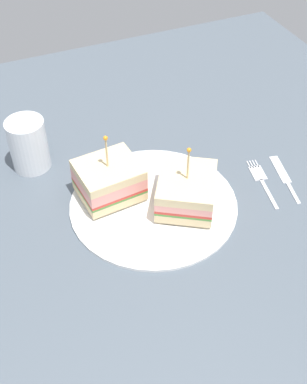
{
  "coord_description": "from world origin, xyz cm",
  "views": [
    {
      "loc": [
        -22.24,
        -52.24,
        57.72
      ],
      "look_at": [
        0.0,
        0.0,
        2.94
      ],
      "focal_mm": 47.24,
      "sensor_mm": 36.0,
      "label": 1
    }
  ],
  "objects_px": {
    "sandwich_half_front": "(186,190)",
    "drink_glass": "(29,147)",
    "sandwich_half_back": "(109,180)",
    "fork": "(260,178)",
    "knife": "(284,176)",
    "plate": "(153,203)"
  },
  "relations": [
    {
      "from": "sandwich_half_front",
      "to": "fork",
      "type": "relative_size",
      "value": 1.09
    },
    {
      "from": "drink_glass",
      "to": "plate",
      "type": "bearing_deg",
      "value": -48.05
    },
    {
      "from": "sandwich_half_front",
      "to": "drink_glass",
      "type": "height_order",
      "value": "sandwich_half_front"
    },
    {
      "from": "drink_glass",
      "to": "fork",
      "type": "distance_m",
      "value": 0.4
    },
    {
      "from": "plate",
      "to": "sandwich_half_back",
      "type": "relative_size",
      "value": 2.31
    },
    {
      "from": "fork",
      "to": "knife",
      "type": "xyz_separation_m",
      "value": [
        0.04,
        -0.01,
        0.0
      ]
    },
    {
      "from": "sandwich_half_back",
      "to": "plate",
      "type": "bearing_deg",
      "value": -37.54
    },
    {
      "from": "sandwich_half_back",
      "to": "fork",
      "type": "height_order",
      "value": "sandwich_half_back"
    },
    {
      "from": "plate",
      "to": "sandwich_half_front",
      "type": "height_order",
      "value": "sandwich_half_front"
    },
    {
      "from": "drink_glass",
      "to": "fork",
      "type": "relative_size",
      "value": 0.75
    },
    {
      "from": "plate",
      "to": "sandwich_half_front",
      "type": "xyz_separation_m",
      "value": [
        0.05,
        -0.02,
        0.03
      ]
    },
    {
      "from": "drink_glass",
      "to": "knife",
      "type": "relative_size",
      "value": 0.77
    },
    {
      "from": "sandwich_half_back",
      "to": "sandwich_half_front",
      "type": "bearing_deg",
      "value": -32.41
    },
    {
      "from": "knife",
      "to": "sandwich_half_front",
      "type": "bearing_deg",
      "value": 179.2
    },
    {
      "from": "drink_glass",
      "to": "knife",
      "type": "height_order",
      "value": "drink_glass"
    },
    {
      "from": "fork",
      "to": "knife",
      "type": "bearing_deg",
      "value": -16.42
    },
    {
      "from": "drink_glass",
      "to": "fork",
      "type": "xyz_separation_m",
      "value": [
        0.35,
        -0.19,
        -0.04
      ]
    },
    {
      "from": "drink_glass",
      "to": "knife",
      "type": "xyz_separation_m",
      "value": [
        0.39,
        -0.2,
        -0.04
      ]
    },
    {
      "from": "sandwich_half_back",
      "to": "knife",
      "type": "distance_m",
      "value": 0.3
    },
    {
      "from": "fork",
      "to": "sandwich_half_front",
      "type": "bearing_deg",
      "value": -176.4
    },
    {
      "from": "sandwich_half_front",
      "to": "sandwich_half_back",
      "type": "height_order",
      "value": "sandwich_half_back"
    },
    {
      "from": "knife",
      "to": "drink_glass",
      "type": "bearing_deg",
      "value": 152.98
    }
  ]
}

